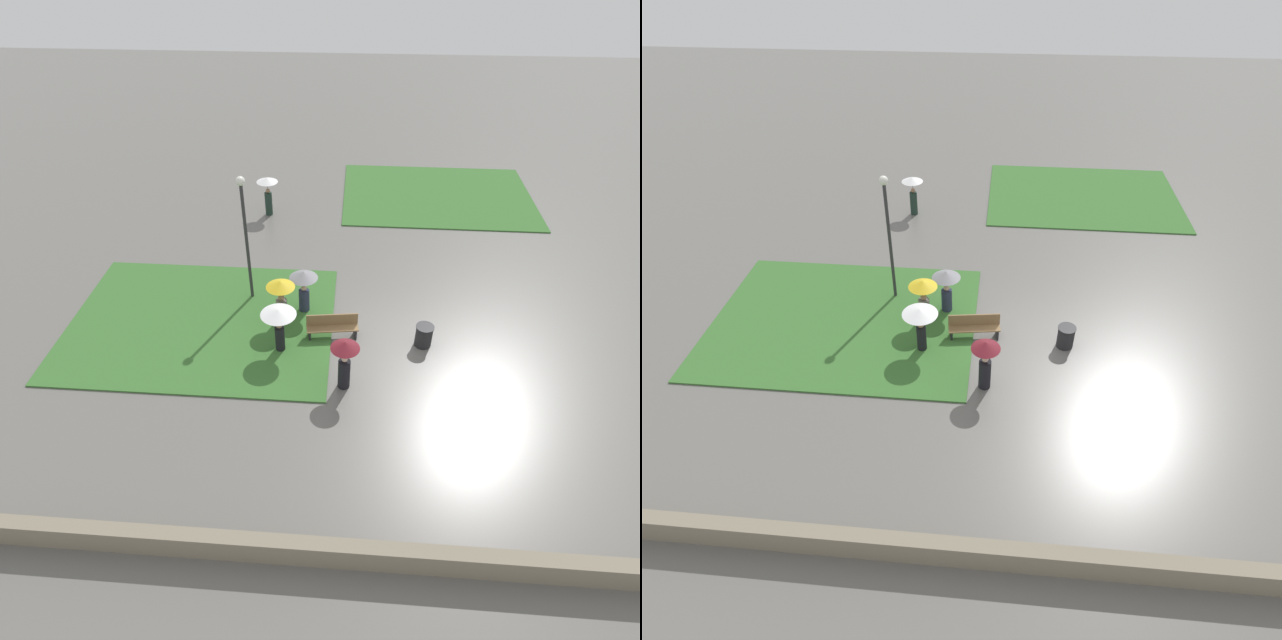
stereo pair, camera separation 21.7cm
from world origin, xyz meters
TOP-DOWN VIEW (x-y plane):
  - ground_plane at (0.00, 0.00)m, footprint 90.00×90.00m
  - lawn_patch_near at (-6.20, 0.21)m, footprint 9.63×7.22m
  - lawn_patch_far at (3.58, 11.45)m, footprint 9.85×7.30m
  - parapet_wall at (0.00, -8.20)m, footprint 45.00×0.35m
  - park_bench at (-1.37, -0.23)m, footprint 1.86×0.67m
  - lamp_post at (-4.61, 1.87)m, footprint 0.32×0.32m
  - trash_bin at (1.81, -0.44)m, footprint 0.63×0.63m
  - crowd_person_grey at (-2.50, 1.16)m, footprint 1.04×1.04m
  - crowd_person_yellow at (-3.24, 0.43)m, footprint 1.03×1.03m
  - crowd_person_maroon at (-0.87, -2.61)m, footprint 0.90×0.90m
  - crowd_person_white at (-3.11, -1.08)m, footprint 1.20×1.20m
  - lone_walker_far_path at (-4.99, 8.75)m, footprint 1.03×1.03m

SIDE VIEW (x-z plane):
  - ground_plane at x=0.00m, z-range 0.00..0.00m
  - lawn_patch_near at x=-6.20m, z-range 0.00..0.06m
  - lawn_patch_far at x=3.58m, z-range 0.00..0.06m
  - parapet_wall at x=0.00m, z-range 0.00..0.82m
  - trash_bin at x=1.81m, z-range 0.00..0.82m
  - park_bench at x=-1.37m, z-range 0.02..0.92m
  - crowd_person_maroon at x=-0.87m, z-range 0.28..2.16m
  - crowd_person_grey at x=-2.50m, z-range 0.35..2.12m
  - crowd_person_yellow at x=-3.24m, z-range 0.33..2.17m
  - lone_walker_far_path at x=-4.99m, z-range 0.34..2.24m
  - crowd_person_white at x=-3.11m, z-range 0.45..2.21m
  - lamp_post at x=-4.61m, z-range 0.66..5.63m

